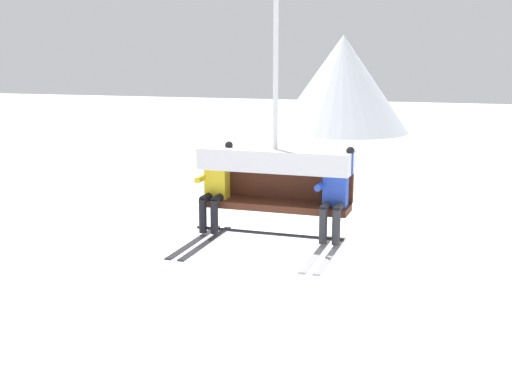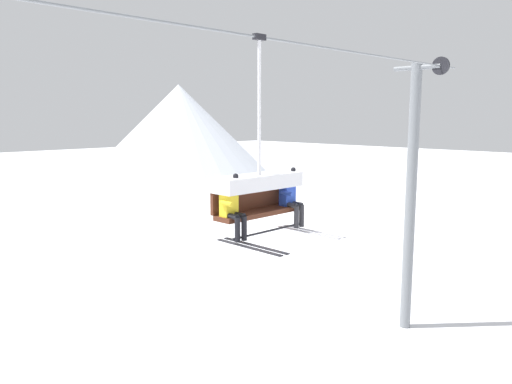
{
  "view_description": "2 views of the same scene",
  "coord_description": "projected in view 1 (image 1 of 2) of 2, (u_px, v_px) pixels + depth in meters",
  "views": [
    {
      "loc": [
        2.21,
        -9.27,
        7.33
      ],
      "look_at": [
        -0.6,
        -0.82,
        5.45
      ],
      "focal_mm": 45.0,
      "sensor_mm": 36.0,
      "label": 1
    },
    {
      "loc": [
        -7.63,
        -8.0,
        7.27
      ],
      "look_at": [
        -0.34,
        -0.72,
        5.71
      ],
      "focal_mm": 35.0,
      "sensor_mm": 36.0,
      "label": 2
    }
  ],
  "objects": [
    {
      "name": "skier_blue",
      "position": [
        334.0,
        195.0,
        8.62
      ],
      "size": [
        0.48,
        1.7,
        1.34
      ],
      "color": "#2847B7"
    },
    {
      "name": "skier_yellow",
      "position": [
        214.0,
        187.0,
        9.16
      ],
      "size": [
        0.48,
        1.7,
        1.34
      ],
      "color": "yellow"
    },
    {
      "name": "mountain_peak_west",
      "position": [
        342.0,
        84.0,
        62.94
      ],
      "size": [
        13.27,
        13.27,
        9.44
      ],
      "color": "white",
      "rests_on": "ground_plane"
    },
    {
      "name": "chairlift_chair",
      "position": [
        277.0,
        166.0,
        9.03
      ],
      "size": [
        2.16,
        0.74,
        3.97
      ],
      "color": "#512819"
    }
  ]
}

